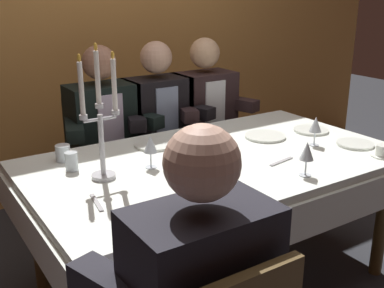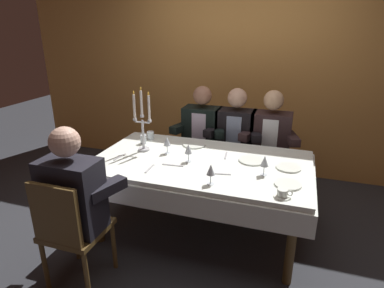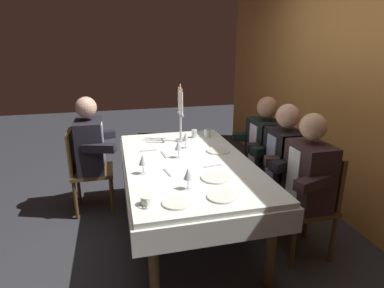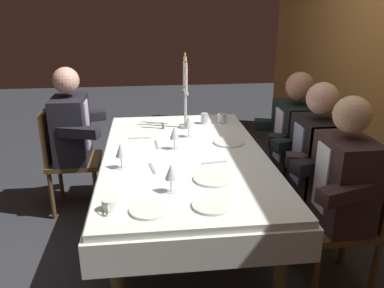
# 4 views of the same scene
# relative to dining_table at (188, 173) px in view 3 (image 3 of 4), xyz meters

# --- Properties ---
(ground_plane) EXTENTS (12.00, 12.00, 0.00)m
(ground_plane) POSITION_rel_dining_table_xyz_m (0.00, 0.00, -0.62)
(ground_plane) COLOR #2E2F34
(back_wall) EXTENTS (6.00, 0.12, 2.70)m
(back_wall) POSITION_rel_dining_table_xyz_m (0.00, 1.66, 0.73)
(back_wall) COLOR #D38F45
(back_wall) RESTS_ON ground_plane
(dining_table) EXTENTS (1.94, 1.14, 0.74)m
(dining_table) POSITION_rel_dining_table_xyz_m (0.00, 0.00, 0.00)
(dining_table) COLOR white
(dining_table) RESTS_ON ground_plane
(candelabra) EXTENTS (0.19, 0.11, 0.61)m
(candelabra) POSITION_rel_dining_table_xyz_m (-0.59, 0.06, 0.37)
(candelabra) COLOR silver
(candelabra) RESTS_ON dining_table
(dinner_plate_0) EXTENTS (0.21, 0.21, 0.01)m
(dinner_plate_0) POSITION_rel_dining_table_xyz_m (0.75, 0.07, 0.13)
(dinner_plate_0) COLOR white
(dinner_plate_0) RESTS_ON dining_table
(dinner_plate_1) EXTENTS (0.20, 0.20, 0.01)m
(dinner_plate_1) POSITION_rel_dining_table_xyz_m (0.76, -0.25, 0.13)
(dinner_plate_1) COLOR white
(dinner_plate_1) RESTS_ON dining_table
(dinner_plate_2) EXTENTS (0.24, 0.24, 0.01)m
(dinner_plate_2) POSITION_rel_dining_table_xyz_m (0.43, 0.13, 0.13)
(dinner_plate_2) COLOR white
(dinner_plate_2) RESTS_ON dining_table
(dinner_plate_3) EXTENTS (0.23, 0.23, 0.01)m
(dinner_plate_3) POSITION_rel_dining_table_xyz_m (-0.17, 0.35, 0.13)
(dinner_plate_3) COLOR white
(dinner_plate_3) RESTS_ON dining_table
(wine_glass_0) EXTENTS (0.07, 0.07, 0.16)m
(wine_glass_0) POSITION_rel_dining_table_xyz_m (0.20, -0.42, 0.23)
(wine_glass_0) COLOR silver
(wine_glass_0) RESTS_ON dining_table
(wine_glass_1) EXTENTS (0.07, 0.07, 0.16)m
(wine_glass_1) POSITION_rel_dining_table_xyz_m (-0.10, -0.06, 0.23)
(wine_glass_1) COLOR silver
(wine_glass_1) RESTS_ON dining_table
(wine_glass_2) EXTENTS (0.07, 0.07, 0.16)m
(wine_glass_2) POSITION_rel_dining_table_xyz_m (-0.35, 0.06, 0.24)
(wine_glass_2) COLOR silver
(wine_glass_2) RESTS_ON dining_table
(wine_glass_3) EXTENTS (0.07, 0.07, 0.16)m
(wine_glass_3) POSITION_rel_dining_table_xyz_m (0.56, -0.13, 0.23)
(wine_glass_3) COLOR silver
(wine_glass_3) RESTS_ON dining_table
(water_tumbler_0) EXTENTS (0.07, 0.07, 0.08)m
(water_tumbler_0) POSITION_rel_dining_table_xyz_m (-0.67, 0.38, 0.16)
(water_tumbler_0) COLOR silver
(water_tumbler_0) RESTS_ON dining_table
(water_tumbler_1) EXTENTS (0.06, 0.06, 0.09)m
(water_tumbler_1) POSITION_rel_dining_table_xyz_m (-0.68, 0.23, 0.16)
(water_tumbler_1) COLOR silver
(water_tumbler_1) RESTS_ON dining_table
(coffee_cup_0) EXTENTS (0.13, 0.12, 0.06)m
(coffee_cup_0) POSITION_rel_dining_table_xyz_m (0.73, -0.45, 0.15)
(coffee_cup_0) COLOR white
(coffee_cup_0) RESTS_ON dining_table
(fork_0) EXTENTS (0.04, 0.17, 0.01)m
(fork_0) POSITION_rel_dining_table_xyz_m (0.19, 0.17, 0.12)
(fork_0) COLOR #B7B7BC
(fork_0) RESTS_ON dining_table
(spoon_1) EXTENTS (0.02, 0.17, 0.01)m
(spoon_1) POSITION_rel_dining_table_xyz_m (-0.35, -0.31, 0.12)
(spoon_1) COLOR #B7B7BC
(spoon_1) RESTS_ON dining_table
(spoon_2) EXTENTS (0.17, 0.05, 0.01)m
(spoon_2) POSITION_rel_dining_table_xyz_m (0.23, -0.23, 0.12)
(spoon_2) COLOR #B7B7BC
(spoon_2) RESTS_ON dining_table
(knife_3) EXTENTS (0.19, 0.03, 0.01)m
(knife_3) POSITION_rel_dining_table_xyz_m (-0.20, -0.19, 0.12)
(knife_3) COLOR #B7B7BC
(knife_3) RESTS_ON dining_table
(fork_4) EXTENTS (0.04, 0.17, 0.01)m
(fork_4) POSITION_rel_dining_table_xyz_m (-0.72, -0.17, 0.12)
(fork_4) COLOR #B7B7BC
(fork_4) RESTS_ON dining_table
(seated_diner_0) EXTENTS (0.63, 0.48, 1.24)m
(seated_diner_0) POSITION_rel_dining_table_xyz_m (-0.69, -0.89, 0.11)
(seated_diner_0) COLOR brown
(seated_diner_0) RESTS_ON ground_plane
(seated_diner_1) EXTENTS (0.63, 0.48, 1.24)m
(seated_diner_1) POSITION_rel_dining_table_xyz_m (-0.25, 0.89, 0.11)
(seated_diner_1) COLOR brown
(seated_diner_1) RESTS_ON ground_plane
(seated_diner_2) EXTENTS (0.63, 0.48, 1.24)m
(seated_diner_2) POSITION_rel_dining_table_xyz_m (0.14, 0.89, 0.11)
(seated_diner_2) COLOR brown
(seated_diner_2) RESTS_ON ground_plane
(seated_diner_3) EXTENTS (0.63, 0.48, 1.24)m
(seated_diner_3) POSITION_rel_dining_table_xyz_m (0.52, 0.89, 0.11)
(seated_diner_3) COLOR brown
(seated_diner_3) RESTS_ON ground_plane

